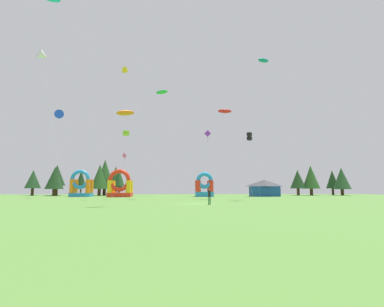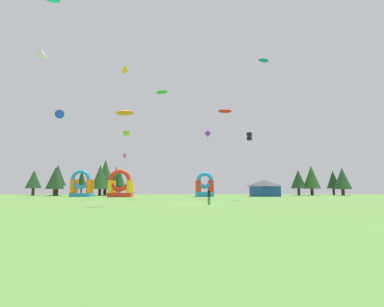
{
  "view_description": "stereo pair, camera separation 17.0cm",
  "coord_description": "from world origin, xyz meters",
  "px_view_note": "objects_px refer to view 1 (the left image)",
  "views": [
    {
      "loc": [
        -2.05,
        -38.2,
        1.92
      ],
      "look_at": [
        0.0,
        9.69,
        7.49
      ],
      "focal_mm": 28.07,
      "sensor_mm": 36.0,
      "label": 1
    },
    {
      "loc": [
        -1.88,
        -38.21,
        1.92
      ],
      "look_at": [
        0.0,
        9.69,
        7.49
      ],
      "focal_mm": 28.07,
      "sensor_mm": 36.0,
      "label": 2
    }
  ],
  "objects_px": {
    "kite_white_delta": "(43,56)",
    "kite_yellow_delta": "(126,71)",
    "kite_orange_parafoil": "(125,113)",
    "inflatable_yellow_castle": "(204,188)",
    "person_midfield": "(209,195)",
    "kite_red_parafoil": "(225,111)",
    "kite_teal_parafoil": "(263,61)",
    "festival_tent": "(264,188)",
    "inflatable_blue_arch": "(81,187)",
    "kite_purple_diamond": "(208,135)",
    "kite_black_box": "(249,137)",
    "kite_blue_delta": "(60,115)",
    "kite_lime_box": "(126,133)",
    "inflatable_red_slide": "(120,187)",
    "kite_pink_diamond": "(125,156)",
    "kite_green_parafoil": "(162,92)"
  },
  "relations": [
    {
      "from": "kite_yellow_delta",
      "to": "kite_lime_box",
      "type": "xyz_separation_m",
      "value": [
        0.18,
        0.14,
        -11.55
      ]
    },
    {
      "from": "kite_white_delta",
      "to": "person_midfield",
      "type": "xyz_separation_m",
      "value": [
        26.92,
        -14.67,
        -23.37
      ]
    },
    {
      "from": "kite_yellow_delta",
      "to": "inflatable_red_slide",
      "type": "bearing_deg",
      "value": 103.25
    },
    {
      "from": "kite_white_delta",
      "to": "kite_red_parafoil",
      "type": "distance_m",
      "value": 33.18
    },
    {
      "from": "kite_orange_parafoil",
      "to": "inflatable_blue_arch",
      "type": "height_order",
      "value": "kite_orange_parafoil"
    },
    {
      "from": "kite_orange_parafoil",
      "to": "inflatable_yellow_castle",
      "type": "xyz_separation_m",
      "value": [
        11.89,
        37.23,
        -8.27
      ]
    },
    {
      "from": "kite_purple_diamond",
      "to": "kite_teal_parafoil",
      "type": "xyz_separation_m",
      "value": [
        10.34,
        0.49,
        13.85
      ]
    },
    {
      "from": "kite_white_delta",
      "to": "kite_blue_delta",
      "type": "bearing_deg",
      "value": 95.38
    },
    {
      "from": "kite_white_delta",
      "to": "kite_lime_box",
      "type": "xyz_separation_m",
      "value": [
        13.84,
        3.21,
        -12.79
      ]
    },
    {
      "from": "kite_black_box",
      "to": "kite_red_parafoil",
      "type": "xyz_separation_m",
      "value": [
        -2.05,
        10.43,
        6.59
      ]
    },
    {
      "from": "kite_red_parafoil",
      "to": "kite_teal_parafoil",
      "type": "xyz_separation_m",
      "value": [
        6.78,
        -2.73,
        8.81
      ]
    },
    {
      "from": "kite_orange_parafoil",
      "to": "kite_red_parafoil",
      "type": "xyz_separation_m",
      "value": [
        14.49,
        21.47,
        5.97
      ]
    },
    {
      "from": "kite_blue_delta",
      "to": "inflatable_yellow_castle",
      "type": "bearing_deg",
      "value": 17.34
    },
    {
      "from": "inflatable_yellow_castle",
      "to": "festival_tent",
      "type": "xyz_separation_m",
      "value": [
        14.37,
        0.59,
        -0.02
      ]
    },
    {
      "from": "kite_red_parafoil",
      "to": "person_midfield",
      "type": "distance_m",
      "value": 24.85
    },
    {
      "from": "inflatable_blue_arch",
      "to": "kite_teal_parafoil",
      "type": "bearing_deg",
      "value": -26.48
    },
    {
      "from": "kite_black_box",
      "to": "kite_lime_box",
      "type": "height_order",
      "value": "kite_lime_box"
    },
    {
      "from": "kite_red_parafoil",
      "to": "festival_tent",
      "type": "bearing_deg",
      "value": 54.24
    },
    {
      "from": "kite_black_box",
      "to": "kite_yellow_delta",
      "type": "distance_m",
      "value": 26.01
    },
    {
      "from": "kite_lime_box",
      "to": "inflatable_yellow_castle",
      "type": "distance_m",
      "value": 24.88
    },
    {
      "from": "kite_red_parafoil",
      "to": "kite_yellow_delta",
      "type": "relative_size",
      "value": 0.7
    },
    {
      "from": "kite_green_parafoil",
      "to": "inflatable_red_slide",
      "type": "height_order",
      "value": "kite_green_parafoil"
    },
    {
      "from": "kite_pink_diamond",
      "to": "kite_blue_delta",
      "type": "relative_size",
      "value": 0.51
    },
    {
      "from": "kite_yellow_delta",
      "to": "kite_lime_box",
      "type": "bearing_deg",
      "value": 37.6
    },
    {
      "from": "kite_yellow_delta",
      "to": "kite_pink_diamond",
      "type": "bearing_deg",
      "value": 99.67
    },
    {
      "from": "kite_lime_box",
      "to": "festival_tent",
      "type": "bearing_deg",
      "value": 30.53
    },
    {
      "from": "kite_orange_parafoil",
      "to": "kite_green_parafoil",
      "type": "distance_m",
      "value": 24.72
    },
    {
      "from": "kite_pink_diamond",
      "to": "kite_teal_parafoil",
      "type": "height_order",
      "value": "kite_teal_parafoil"
    },
    {
      "from": "person_midfield",
      "to": "kite_red_parafoil",
      "type": "bearing_deg",
      "value": 60.97
    },
    {
      "from": "kite_blue_delta",
      "to": "inflatable_yellow_castle",
      "type": "relative_size",
      "value": 3.15
    },
    {
      "from": "kite_teal_parafoil",
      "to": "festival_tent",
      "type": "xyz_separation_m",
      "value": [
        4.99,
        19.07,
        -23.08
      ]
    },
    {
      "from": "kite_white_delta",
      "to": "kite_yellow_delta",
      "type": "height_order",
      "value": "kite_white_delta"
    },
    {
      "from": "person_midfield",
      "to": "kite_white_delta",
      "type": "bearing_deg",
      "value": 136.82
    },
    {
      "from": "kite_pink_diamond",
      "to": "kite_lime_box",
      "type": "height_order",
      "value": "kite_lime_box"
    },
    {
      "from": "kite_pink_diamond",
      "to": "kite_black_box",
      "type": "bearing_deg",
      "value": -40.77
    },
    {
      "from": "kite_teal_parafoil",
      "to": "inflatable_blue_arch",
      "type": "bearing_deg",
      "value": 153.52
    },
    {
      "from": "inflatable_yellow_castle",
      "to": "inflatable_blue_arch",
      "type": "height_order",
      "value": "inflatable_blue_arch"
    },
    {
      "from": "festival_tent",
      "to": "kite_pink_diamond",
      "type": "bearing_deg",
      "value": -165.98
    },
    {
      "from": "kite_white_delta",
      "to": "kite_teal_parafoil",
      "type": "height_order",
      "value": "kite_teal_parafoil"
    },
    {
      "from": "kite_white_delta",
      "to": "kite_pink_diamond",
      "type": "xyz_separation_m",
      "value": [
        11.99,
        12.87,
        -15.87
      ]
    },
    {
      "from": "kite_white_delta",
      "to": "kite_blue_delta",
      "type": "xyz_separation_m",
      "value": [
        -1.01,
        10.73,
        -7.65
      ]
    },
    {
      "from": "kite_blue_delta",
      "to": "inflatable_yellow_castle",
      "type": "distance_m",
      "value": 34.98
    },
    {
      "from": "kite_purple_diamond",
      "to": "inflatable_blue_arch",
      "type": "xyz_separation_m",
      "value": [
        -27.51,
        19.35,
        -8.88
      ]
    },
    {
      "from": "kite_yellow_delta",
      "to": "kite_teal_parafoil",
      "type": "height_order",
      "value": "kite_teal_parafoil"
    },
    {
      "from": "kite_black_box",
      "to": "kite_red_parafoil",
      "type": "height_order",
      "value": "kite_red_parafoil"
    },
    {
      "from": "kite_pink_diamond",
      "to": "inflatable_yellow_castle",
      "type": "height_order",
      "value": "kite_pink_diamond"
    },
    {
      "from": "kite_lime_box",
      "to": "inflatable_yellow_castle",
      "type": "xyz_separation_m",
      "value": [
        15.39,
        16.97,
        -9.7
      ]
    },
    {
      "from": "kite_green_parafoil",
      "to": "kite_yellow_delta",
      "type": "distance_m",
      "value": 7.47
    },
    {
      "from": "kite_purple_diamond",
      "to": "inflatable_yellow_castle",
      "type": "xyz_separation_m",
      "value": [
        0.96,
        18.98,
        -9.21
      ]
    },
    {
      "from": "kite_red_parafoil",
      "to": "inflatable_blue_arch",
      "type": "xyz_separation_m",
      "value": [
        -31.07,
        16.13,
        -13.91
      ]
    }
  ]
}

